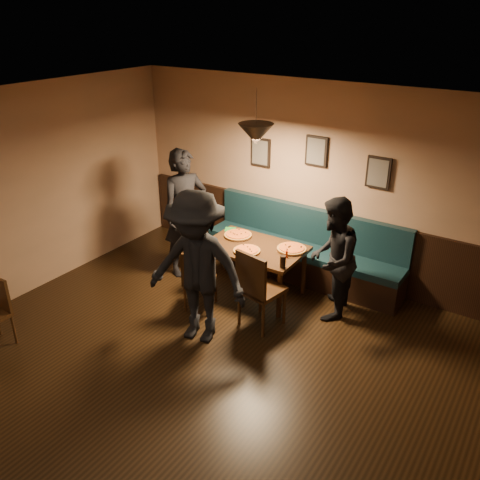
# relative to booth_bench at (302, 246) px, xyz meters

# --- Properties ---
(floor) EXTENTS (7.00, 7.00, 0.00)m
(floor) POSITION_rel_booth_bench_xyz_m (0.00, -3.20, -0.50)
(floor) COLOR black
(floor) RESTS_ON ground
(ceiling) EXTENTS (7.00, 7.00, 0.00)m
(ceiling) POSITION_rel_booth_bench_xyz_m (0.00, -3.20, 2.30)
(ceiling) COLOR silver
(ceiling) RESTS_ON ground
(wall_back) EXTENTS (6.00, 0.00, 6.00)m
(wall_back) POSITION_rel_booth_bench_xyz_m (0.00, 0.30, 0.90)
(wall_back) COLOR #8C704F
(wall_back) RESTS_ON ground
(wainscot) EXTENTS (5.88, 0.06, 1.00)m
(wainscot) POSITION_rel_booth_bench_xyz_m (0.00, 0.27, 0.00)
(wainscot) COLOR black
(wainscot) RESTS_ON ground
(booth_bench) EXTENTS (3.00, 0.60, 1.00)m
(booth_bench) POSITION_rel_booth_bench_xyz_m (0.00, 0.00, 0.00)
(booth_bench) COLOR #0F232D
(booth_bench) RESTS_ON ground
(picture_left) EXTENTS (0.32, 0.04, 0.42)m
(picture_left) POSITION_rel_booth_bench_xyz_m (-0.90, 0.27, 1.20)
(picture_left) COLOR black
(picture_left) RESTS_ON wall_back
(picture_center) EXTENTS (0.32, 0.04, 0.42)m
(picture_center) POSITION_rel_booth_bench_xyz_m (0.00, 0.27, 1.35)
(picture_center) COLOR black
(picture_center) RESTS_ON wall_back
(picture_right) EXTENTS (0.32, 0.04, 0.42)m
(picture_right) POSITION_rel_booth_bench_xyz_m (0.90, 0.27, 1.20)
(picture_right) COLOR black
(picture_right) RESTS_ON wall_back
(pendant_lamp) EXTENTS (0.44, 0.44, 0.25)m
(pendant_lamp) POSITION_rel_booth_bench_xyz_m (-0.34, -0.77, 1.75)
(pendant_lamp) COLOR black
(pendant_lamp) RESTS_ON ceiling
(dining_table) EXTENTS (1.35, 0.89, 0.72)m
(dining_table) POSITION_rel_booth_bench_xyz_m (-0.34, -0.77, -0.14)
(dining_table) COLOR black
(dining_table) RESTS_ON floor
(chair_near_left) EXTENTS (0.49, 0.49, 0.86)m
(chair_near_left) POSITION_rel_booth_bench_xyz_m (-0.73, -1.48, -0.07)
(chair_near_left) COLOR black
(chair_near_left) RESTS_ON floor
(chair_near_right) EXTENTS (0.54, 0.54, 1.05)m
(chair_near_right) POSITION_rel_booth_bench_xyz_m (0.15, -1.37, 0.03)
(chair_near_right) COLOR black
(chair_near_right) RESTS_ON floor
(diner_left) EXTENTS (0.69, 0.81, 1.89)m
(diner_left) POSITION_rel_booth_bench_xyz_m (-1.50, -0.80, 0.45)
(diner_left) COLOR black
(diner_left) RESTS_ON floor
(diner_right) EXTENTS (0.76, 0.89, 1.60)m
(diner_right) POSITION_rel_booth_bench_xyz_m (0.76, -0.68, 0.30)
(diner_right) COLOR black
(diner_right) RESTS_ON floor
(diner_front) EXTENTS (1.33, 0.93, 1.88)m
(diner_front) POSITION_rel_booth_bench_xyz_m (-0.34, -2.02, 0.44)
(diner_front) COLOR black
(diner_front) RESTS_ON floor
(pizza_a) EXTENTS (0.52, 0.52, 0.04)m
(pizza_a) POSITION_rel_booth_bench_xyz_m (-0.70, -0.62, 0.24)
(pizza_a) COLOR orange
(pizza_a) RESTS_ON dining_table
(pizza_b) EXTENTS (0.45, 0.45, 0.04)m
(pizza_b) POSITION_rel_booth_bench_xyz_m (-0.34, -0.96, 0.24)
(pizza_b) COLOR #C57425
(pizza_b) RESTS_ON dining_table
(pizza_c) EXTENTS (0.41, 0.41, 0.04)m
(pizza_c) POSITION_rel_booth_bench_xyz_m (0.13, -0.59, 0.24)
(pizza_c) COLOR gold
(pizza_c) RESTS_ON dining_table
(soda_glass) EXTENTS (0.08, 0.08, 0.16)m
(soda_glass) POSITION_rel_booth_bench_xyz_m (0.27, -1.07, 0.30)
(soda_glass) COLOR black
(soda_glass) RESTS_ON dining_table
(tabasco_bottle) EXTENTS (0.03, 0.03, 0.12)m
(tabasco_bottle) POSITION_rel_booth_bench_xyz_m (0.18, -0.82, 0.27)
(tabasco_bottle) COLOR #9B1D05
(tabasco_bottle) RESTS_ON dining_table
(napkin_a) EXTENTS (0.21, 0.21, 0.01)m
(napkin_a) POSITION_rel_booth_bench_xyz_m (-0.93, -0.49, 0.22)
(napkin_a) COLOR #1C6C24
(napkin_a) RESTS_ON dining_table
(napkin_b) EXTENTS (0.17, 0.17, 0.01)m
(napkin_b) POSITION_rel_booth_bench_xyz_m (-0.88, -1.10, 0.22)
(napkin_b) COLOR #1C6A36
(napkin_b) RESTS_ON dining_table
(cutlery_set) EXTENTS (0.19, 0.04, 0.00)m
(cutlery_set) POSITION_rel_booth_bench_xyz_m (-0.31, -1.11, 0.22)
(cutlery_set) COLOR silver
(cutlery_set) RESTS_ON dining_table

